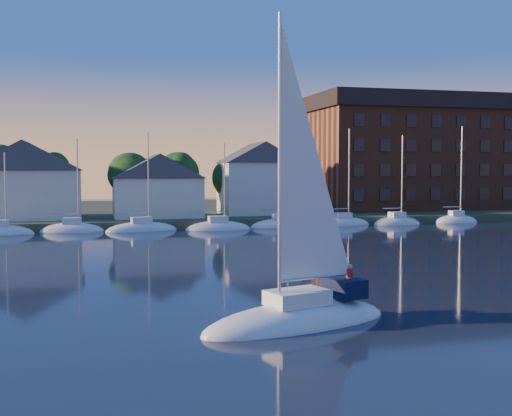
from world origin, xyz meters
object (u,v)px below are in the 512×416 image
object	(u,v)px
clubhouse_east	(258,177)
hero_sailboat	(300,311)
condo_block	(409,152)
clubhouse_west	(26,179)
clubhouse_centre	(157,185)

from	to	relation	value
clubhouse_east	hero_sailboat	bearing A→B (deg)	-102.98
hero_sailboat	condo_block	bearing A→B (deg)	-138.04
clubhouse_west	condo_block	size ratio (longest dim) A/B	0.44
clubhouse_west	condo_block	distance (m)	56.56
clubhouse_centre	condo_block	xyz separation A→B (m)	(40.00, 7.95, 4.66)
clubhouse_east	condo_block	distance (m)	26.94
condo_block	clubhouse_east	bearing A→B (deg)	-167.11
clubhouse_centre	clubhouse_east	distance (m)	14.17
clubhouse_west	condo_block	world-z (taller)	condo_block
clubhouse_centre	hero_sailboat	size ratio (longest dim) A/B	0.75
hero_sailboat	clubhouse_east	bearing A→B (deg)	-119.10
clubhouse_centre	hero_sailboat	distance (m)	55.01
clubhouse_west	clubhouse_east	xyz separation A→B (m)	(30.00, 1.00, 0.07)
clubhouse_east	clubhouse_west	bearing A→B (deg)	-178.09
clubhouse_west	clubhouse_east	bearing A→B (deg)	1.91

